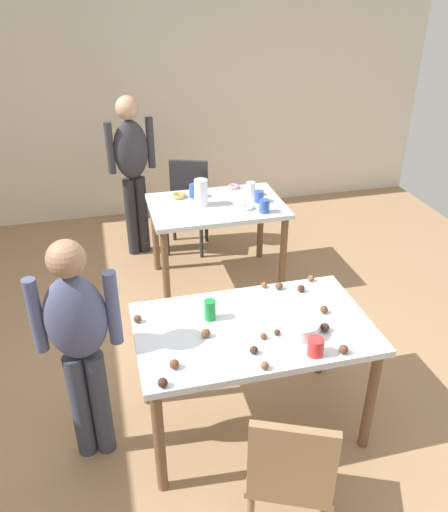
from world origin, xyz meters
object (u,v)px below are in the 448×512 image
Objects in this scene: pitcher_far at (201,193)px; person_girl_near at (79,338)px; soda_can at (210,310)px; dining_table_far at (217,215)px; chair_far_table at (188,200)px; dining_table_near at (253,339)px; chair_near_table at (291,469)px; mixing_bowl at (302,328)px; person_adult_far at (132,163)px.

person_girl_near is at bearing -120.60° from pitcher_far.
soda_can is at bearing 8.21° from person_girl_near.
person_girl_near reaches higher than dining_table_far.
pitcher_far reaches higher than chair_far_table.
chair_near_table is (-0.05, -0.77, -0.16)m from dining_table_near.
dining_table_far is at bearing -1.64° from pitcher_far.
pitcher_far reaches higher than dining_table_far.
dining_table_far is 1.31× the size of chair_near_table.
chair_far_table reaches higher than dining_table_far.
pitcher_far reaches higher than soda_can.
mixing_bowl is at bearing 66.14° from chair_near_table.
chair_near_table is 3.25m from person_adult_far.
chair_near_table is at bearing -92.21° from chair_far_table.
dining_table_near is 1.53× the size of chair_near_table.
dining_table_near is 1.17× the size of dining_table_far.
person_girl_near is at bearing 172.28° from mixing_bowl.
dining_table_far is 0.26m from pitcher_far.
chair_far_table is 4.64× the size of mixing_bowl.
chair_far_table is 7.13× the size of soda_can.
mixing_bowl is 1.54× the size of soda_can.
mixing_bowl is at bearing -30.79° from dining_table_near.
dining_table_far is 2.06m from person_girl_near.
chair_near_table is 0.56× the size of person_adult_far.
dining_table_near is 2.46m from chair_far_table.
person_girl_near is at bearing -101.89° from person_adult_far.
person_girl_near reaches higher than pitcher_far.
person_girl_near is (-1.02, -2.43, 0.33)m from chair_far_table.
dining_table_far is 2.51m from chair_near_table.
dining_table_near is at bearing -29.56° from soda_can.
person_adult_far is (-0.44, 2.44, 0.27)m from dining_table_near.
person_adult_far reaches higher than person_girl_near.
person_adult_far is at bearing 100.14° from dining_table_near.
chair_far_table is 0.67m from person_adult_far.
chair_near_table is 3.80× the size of pitcher_far.
soda_can is at bearing -97.30° from chair_far_table.
pitcher_far is at bearing -54.64° from person_adult_far.
chair_far_table is at bearing 89.18° from pitcher_far.
person_girl_near is at bearing -112.73° from chair_far_table.
chair_far_table is 2.62m from mixing_bowl.
chair_near_table is 3.23m from chair_far_table.
chair_near_table reaches higher than dining_table_near.
chair_far_table is at bearing 2.34° from person_adult_far.
chair_near_table is (-0.25, -2.49, -0.15)m from dining_table_far.
dining_table_near is 2.49m from person_adult_far.
dining_table_near is 0.30m from mixing_bowl.
dining_table_far is at bearing 83.43° from dining_table_near.
mixing_bowl is 0.52m from soda_can.
person_girl_near is at bearing -123.85° from dining_table_far.
mixing_bowl is 0.82× the size of pitcher_far.
person_adult_far reaches higher than dining_table_near.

